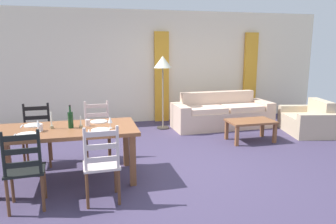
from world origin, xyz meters
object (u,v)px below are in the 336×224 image
object	(u,v)px
dining_chair_far_right	(98,132)
wine_glass_near_right	(110,120)
dining_chair_near_left	(25,170)
coffee_cup_primary	(88,123)
coffee_table	(251,124)
dining_chair_far_left	(37,135)
wine_glass_near_left	(38,124)
wine_bottle	(71,119)
standing_lamp	(163,66)
dining_chair_near_right	(102,164)
coffee_cup_secondary	(40,127)
armchair_upholstered	(309,122)
dining_table	(66,134)
couch	(221,115)

from	to	relation	value
dining_chair_far_right	wine_glass_near_right	xyz separation A→B (m)	(0.15, -0.91, 0.38)
dining_chair_near_left	coffee_cup_primary	distance (m)	1.11
dining_chair_near_left	coffee_table	bearing A→B (deg)	25.82
dining_chair_far_left	wine_glass_near_left	world-z (taller)	dining_chair_far_left
coffee_cup_primary	wine_bottle	bearing A→B (deg)	-164.56
wine_glass_near_left	standing_lamp	xyz separation A→B (m)	(2.27, 2.63, 0.55)
wine_bottle	dining_chair_near_left	bearing A→B (deg)	-123.75
dining_chair_near_left	standing_lamp	bearing A→B (deg)	53.91
dining_chair_near_right	wine_glass_near_right	bearing A→B (deg)	75.96
wine_bottle	standing_lamp	distance (m)	3.18
dining_chair_far_right	coffee_cup_secondary	distance (m)	1.16
armchair_upholstered	dining_chair_far_right	bearing A→B (deg)	-172.55
dining_chair_near_right	armchair_upholstered	distance (m)	4.96
dining_chair_far_right	coffee_cup_primary	world-z (taller)	dining_chair_far_right
dining_chair_near_left	dining_chair_far_right	world-z (taller)	same
dining_chair_near_right	wine_bottle	bearing A→B (deg)	115.00
wine_glass_near_left	coffee_table	distance (m)	3.95
wine_glass_near_right	coffee_cup_primary	distance (m)	0.37
dining_table	standing_lamp	distance (m)	3.26
dining_chair_near_right	armchair_upholstered	bearing A→B (deg)	25.33
dining_chair_far_left	wine_glass_near_right	size ratio (longest dim) A/B	5.96
wine_glass_near_left	standing_lamp	size ratio (longest dim) A/B	0.10
dining_table	dining_chair_near_left	xyz separation A→B (m)	(-0.42, -0.73, -0.19)
coffee_cup_secondary	armchair_upholstered	xyz separation A→B (m)	(5.23, 1.41, -0.55)
standing_lamp	wine_bottle	bearing A→B (deg)	-126.74
dining_table	armchair_upholstered	bearing A→B (deg)	15.29
wine_bottle	armchair_upholstered	bearing A→B (deg)	15.56
dining_chair_near_left	armchair_upholstered	world-z (taller)	dining_chair_near_left
dining_table	dining_chair_far_right	size ratio (longest dim) A/B	1.98
dining_chair_far_right	standing_lamp	distance (m)	2.49
wine_glass_near_left	coffee_cup_secondary	size ratio (longest dim) A/B	1.79
dining_chair_near_left	dining_chair_far_right	distance (m)	1.72
dining_chair_near_right	dining_chair_far_right	bearing A→B (deg)	89.80
coffee_cup_secondary	standing_lamp	bearing A→B (deg)	48.68
dining_chair_near_right	dining_chair_far_right	world-z (taller)	same
wine_bottle	dining_chair_far_right	bearing A→B (deg)	64.40
wine_glass_near_left	dining_chair_far_right	bearing A→B (deg)	48.94
dining_chair_far_left	armchair_upholstered	distance (m)	5.44
dining_chair_far_left	coffee_cup_primary	xyz separation A→B (m)	(0.78, -0.73, 0.32)
dining_table	coffee_cup_secondary	size ratio (longest dim) A/B	21.11
dining_chair_near_left	standing_lamp	size ratio (longest dim) A/B	0.59
coffee_cup_secondary	dining_chair_near_right	bearing A→B (deg)	-43.81
coffee_table	wine_glass_near_left	bearing A→B (deg)	-161.73
dining_chair_far_right	coffee_cup_primary	distance (m)	0.78
couch	armchair_upholstered	bearing A→B (deg)	-31.19
coffee_cup_primary	dining_chair_near_left	bearing A→B (deg)	-131.90
dining_chair_far_right	standing_lamp	size ratio (longest dim) A/B	0.59
dining_chair_near_left	dining_chair_far_left	world-z (taller)	same
dining_chair_near_left	wine_glass_near_right	bearing A→B (deg)	30.03
dining_chair_near_right	wine_bottle	distance (m)	0.94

